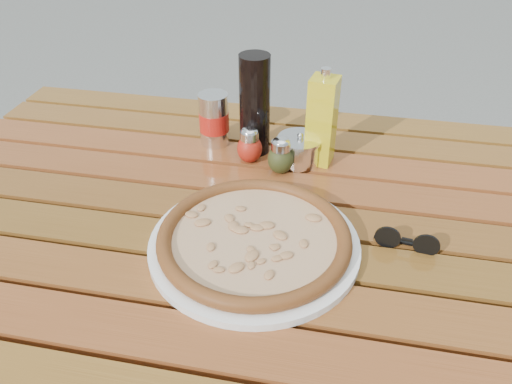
% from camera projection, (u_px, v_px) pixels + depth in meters
% --- Properties ---
extents(table, '(1.40, 0.90, 0.75)m').
position_uv_depth(table, '(254.00, 241.00, 0.98)').
color(table, '#38210C').
rests_on(table, ground).
extents(plate, '(0.46, 0.46, 0.01)m').
position_uv_depth(plate, '(254.00, 244.00, 0.85)').
color(plate, white).
rests_on(plate, table).
extents(pizza, '(0.44, 0.44, 0.03)m').
position_uv_depth(pizza, '(254.00, 237.00, 0.84)').
color(pizza, beige).
rests_on(pizza, plate).
extents(pepper_shaker, '(0.06, 0.06, 0.08)m').
position_uv_depth(pepper_shaker, '(250.00, 145.00, 1.06)').
color(pepper_shaker, red).
rests_on(pepper_shaker, table).
extents(oregano_shaker, '(0.07, 0.07, 0.08)m').
position_uv_depth(oregano_shaker, '(281.00, 156.00, 1.03)').
color(oregano_shaker, '#3C4019').
rests_on(oregano_shaker, table).
extents(dark_bottle, '(0.09, 0.09, 0.22)m').
position_uv_depth(dark_bottle, '(255.00, 105.00, 1.06)').
color(dark_bottle, black).
rests_on(dark_bottle, table).
extents(soda_can, '(0.09, 0.09, 0.12)m').
position_uv_depth(soda_can, '(214.00, 120.00, 1.12)').
color(soda_can, silver).
rests_on(soda_can, table).
extents(olive_oil_cruet, '(0.06, 0.06, 0.21)m').
position_uv_depth(olive_oil_cruet, '(322.00, 121.00, 1.03)').
color(olive_oil_cruet, gold).
rests_on(olive_oil_cruet, table).
extents(parmesan_tin, '(0.12, 0.12, 0.07)m').
position_uv_depth(parmesan_tin, '(300.00, 149.00, 1.07)').
color(parmesan_tin, silver).
rests_on(parmesan_tin, table).
extents(sunglasses, '(0.11, 0.03, 0.04)m').
position_uv_depth(sunglasses, '(407.00, 241.00, 0.85)').
color(sunglasses, black).
rests_on(sunglasses, table).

